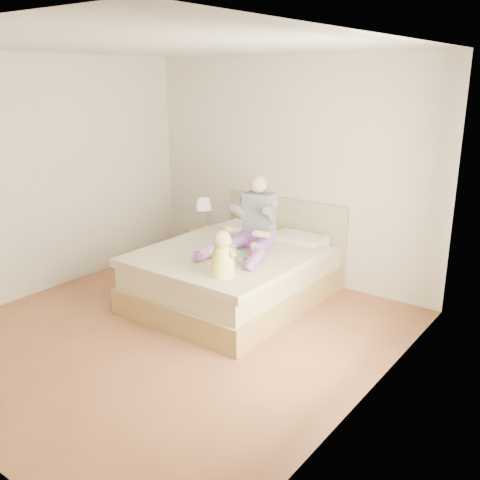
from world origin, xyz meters
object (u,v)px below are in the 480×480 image
Objects in this scene: tray at (238,255)px; nightstand at (206,248)px; bed at (238,272)px; adult at (252,227)px; baby at (222,257)px.

nightstand is at bearing 133.00° from tray.
adult reaches higher than bed.
tray is 0.55m from baby.
tray reaches higher than nightstand.
adult is at bearing 91.24° from tray.
tray is at bearing 84.23° from baby.
adult is 2.36× the size of baby.
baby reaches higher than bed.
adult reaches higher than baby.
tray is at bearing -19.13° from nightstand.
adult is 0.89m from baby.
nightstand is (-1.00, 0.62, -0.06)m from bed.
bed is 2.07× the size of adult.
bed is 4.30× the size of nightstand.
baby is (0.40, -0.77, 0.47)m from bed.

